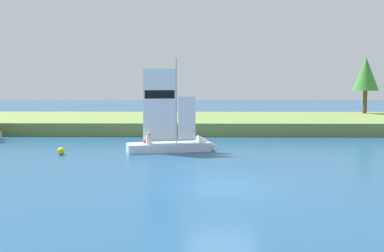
{
  "coord_description": "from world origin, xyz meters",
  "views": [
    {
      "loc": [
        -0.79,
        -15.94,
        3.67
      ],
      "look_at": [
        -1.28,
        11.32,
        1.2
      ],
      "focal_mm": 41.61,
      "sensor_mm": 36.0,
      "label": 1
    }
  ],
  "objects": [
    {
      "name": "sailboat",
      "position": [
        -1.83,
        8.98,
        0.4
      ],
      "size": [
        5.34,
        2.62,
        5.58
      ],
      "rotation": [
        0.0,
        0.0,
        0.26
      ],
      "color": "silver",
      "rests_on": "ground"
    },
    {
      "name": "ground_plane",
      "position": [
        0.0,
        0.0,
        0.0
      ],
      "size": [
        200.0,
        200.0,
        0.0
      ],
      "primitive_type": "plane",
      "color": "navy"
    },
    {
      "name": "shore_bank",
      "position": [
        0.0,
        23.29,
        0.48
      ],
      "size": [
        80.0,
        14.62,
        0.96
      ],
      "primitive_type": "cube",
      "color": "olive",
      "rests_on": "ground"
    },
    {
      "name": "channel_buoy",
      "position": [
        -8.21,
        7.43,
        0.2
      ],
      "size": [
        0.4,
        0.4,
        0.4
      ],
      "primitive_type": "sphere",
      "color": "yellow",
      "rests_on": "ground"
    },
    {
      "name": "shoreline_tree_left",
      "position": [
        15.52,
        28.32,
        4.79
      ],
      "size": [
        2.49,
        2.49,
        5.52
      ],
      "color": "brown",
      "rests_on": "shore_bank"
    }
  ]
}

